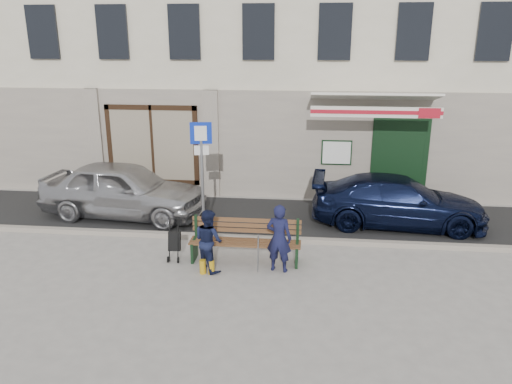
# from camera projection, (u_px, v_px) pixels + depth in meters

# --- Properties ---
(ground) EXTENTS (80.00, 80.00, 0.00)m
(ground) POSITION_uv_depth(u_px,v_px,m) (235.00, 268.00, 10.56)
(ground) COLOR #9E9991
(ground) RESTS_ON ground
(asphalt_lane) EXTENTS (60.00, 3.20, 0.01)m
(asphalt_lane) POSITION_uv_depth(u_px,v_px,m) (251.00, 217.00, 13.50)
(asphalt_lane) COLOR #282828
(asphalt_lane) RESTS_ON ground
(curb) EXTENTS (60.00, 0.18, 0.12)m
(curb) POSITION_uv_depth(u_px,v_px,m) (244.00, 238.00, 11.97)
(curb) COLOR #9E9384
(curb) RESTS_ON ground
(building) EXTENTS (20.00, 8.27, 10.00)m
(building) POSITION_uv_depth(u_px,v_px,m) (269.00, 27.00, 17.09)
(building) COLOR beige
(building) RESTS_ON ground
(car_silver) EXTENTS (4.59, 2.25, 1.51)m
(car_silver) POSITION_uv_depth(u_px,v_px,m) (124.00, 190.00, 13.39)
(car_silver) COLOR #B2B3B7
(car_silver) RESTS_ON ground
(car_navy) EXTENTS (4.49, 2.04, 1.28)m
(car_navy) POSITION_uv_depth(u_px,v_px,m) (398.00, 201.00, 12.80)
(car_navy) COLOR black
(car_navy) RESTS_ON ground
(parking_sign) EXTENTS (0.51, 0.13, 2.77)m
(parking_sign) POSITION_uv_depth(u_px,v_px,m) (202.00, 160.00, 11.90)
(parking_sign) COLOR gray
(parking_sign) RESTS_ON ground
(bench) EXTENTS (2.40, 1.17, 0.98)m
(bench) POSITION_uv_depth(u_px,v_px,m) (243.00, 242.00, 10.75)
(bench) COLOR brown
(bench) RESTS_ON ground
(man) EXTENTS (0.59, 0.45, 1.46)m
(man) POSITION_uv_depth(u_px,v_px,m) (279.00, 238.00, 10.25)
(man) COLOR #141638
(man) RESTS_ON ground
(woman) EXTENTS (0.82, 0.81, 1.33)m
(woman) POSITION_uv_depth(u_px,v_px,m) (209.00, 240.00, 10.30)
(woman) COLOR #131834
(woman) RESTS_ON ground
(stroller) EXTENTS (0.28, 0.39, 0.91)m
(stroller) POSITION_uv_depth(u_px,v_px,m) (174.00, 242.00, 10.87)
(stroller) COLOR black
(stroller) RESTS_ON ground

